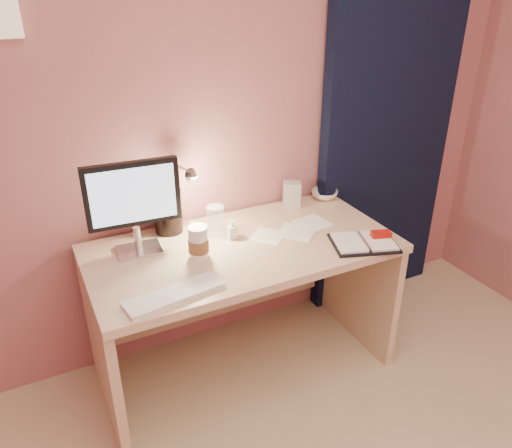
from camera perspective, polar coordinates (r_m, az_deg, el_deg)
name	(u,v)px	position (r m, az deg, el deg)	size (l,w,h in m)	color
room	(375,117)	(2.86, 13.49, 11.77)	(3.50, 3.50, 3.50)	#C6B28E
desk	(237,279)	(2.45, -2.22, -6.26)	(1.40, 0.70, 0.73)	tan
monitor	(133,200)	(2.17, -13.89, 2.73)	(0.40, 0.15, 0.42)	silver
keyboard	(174,294)	(1.96, -9.31, -7.92)	(0.39, 0.12, 0.02)	white
planner	(365,242)	(2.33, 12.37, -2.01)	(0.34, 0.30, 0.04)	black
paper_a	(268,236)	(2.35, 1.34, -1.42)	(0.15, 0.15, 0.00)	white
paper_b	(313,223)	(2.49, 6.48, 0.09)	(0.16, 0.16, 0.00)	white
paper_c	(297,232)	(2.39, 4.66, -0.93)	(0.16, 0.16, 0.00)	white
coffee_cup	(198,243)	(2.17, -6.60, -2.16)	(0.09, 0.09, 0.15)	silver
clear_cup	(216,221)	(2.35, -4.64, 0.39)	(0.08, 0.08, 0.14)	white
bowl	(324,194)	(2.77, 7.83, 3.36)	(0.14, 0.14, 0.05)	silver
lotion_bottle	(232,229)	(2.32, -2.76, -0.60)	(0.04, 0.04, 0.09)	silver
dark_jar	(168,213)	(2.39, -10.03, 1.23)	(0.13, 0.13, 0.19)	black
product_box	(292,194)	(2.64, 4.12, 3.43)	(0.09, 0.07, 0.13)	beige
desk_lamp	(181,193)	(2.31, -8.59, 3.51)	(0.10, 0.21, 0.33)	silver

